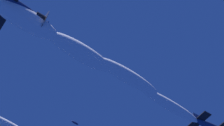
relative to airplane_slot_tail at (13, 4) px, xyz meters
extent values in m
cube|color=black|center=(-12.99, 22.33, -0.10)|extent=(3.40, 2.48, 1.05)
cube|color=navy|center=(-13.07, 22.17, 0.44)|extent=(1.01, 1.28, 1.30)
ellipsoid|color=navy|center=(-16.88, 7.34, 3.42)|extent=(0.78, 1.06, 0.34)
ellipsoid|color=navy|center=(0.14, -0.25, -0.01)|extent=(4.84, 7.31, 1.47)
cylinder|color=black|center=(-1.50, 2.80, 0.03)|extent=(1.74, 1.57, 1.44)
cone|color=#194CB2|center=(-1.85, 3.45, 0.04)|extent=(0.97, 1.02, 0.68)
cylinder|color=#3F3F47|center=(-1.77, 3.30, 0.04)|extent=(2.79, 1.49, 3.13)
cube|color=black|center=(0.28, -0.43, -0.20)|extent=(8.99, 5.83, 2.30)
ellipsoid|color=#1E232D|center=(-0.12, 0.00, 0.45)|extent=(1.64, 1.94, 0.91)
ellipsoid|color=white|center=(-11.13, 18.50, -0.16)|extent=(5.11, 8.02, 1.36)
ellipsoid|color=white|center=(-7.67, 13.10, -0.16)|extent=(5.45, 8.21, 1.74)
ellipsoid|color=white|center=(-5.01, 7.50, -0.24)|extent=(5.79, 8.39, 2.12)
ellipsoid|color=white|center=(-1.51, 1.26, -0.28)|extent=(6.13, 8.58, 2.51)
ellipsoid|color=white|center=(-17.28, -1.20, 2.32)|extent=(5.11, 8.02, 1.36)
camera|label=1|loc=(19.25, 9.06, -51.90)|focal=81.52mm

